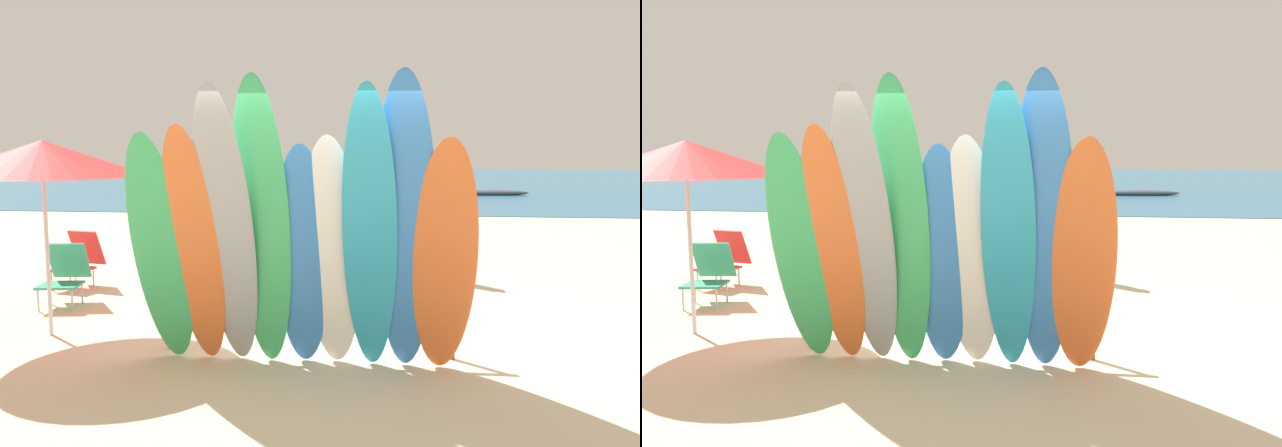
{
  "view_description": "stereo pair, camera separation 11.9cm",
  "coord_description": "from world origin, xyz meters",
  "views": [
    {
      "loc": [
        0.81,
        -6.11,
        2.06
      ],
      "look_at": [
        0.0,
        1.05,
        1.19
      ],
      "focal_mm": 35.75,
      "sensor_mm": 36.0,
      "label": 1
    },
    {
      "loc": [
        0.92,
        -6.1,
        2.06
      ],
      "look_at": [
        0.0,
        1.05,
        1.19
      ],
      "focal_mm": 35.75,
      "sensor_mm": 36.0,
      "label": 2
    }
  ],
  "objects": [
    {
      "name": "ground",
      "position": [
        0.0,
        14.0,
        0.0
      ],
      "size": [
        60.0,
        60.0,
        0.0
      ],
      "primitive_type": "plane",
      "color": "beige"
    },
    {
      "name": "ocean_water",
      "position": [
        0.0,
        32.93,
        0.01
      ],
      "size": [
        60.0,
        40.0,
        0.02
      ],
      "primitive_type": "cube",
      "color": "teal",
      "rests_on": "ground"
    },
    {
      "name": "surfboard_rack",
      "position": [
        0.0,
        0.0,
        0.54
      ],
      "size": [
        2.93,
        0.07,
        0.69
      ],
      "color": "brown",
      "rests_on": "ground"
    },
    {
      "name": "surfboard_green_0",
      "position": [
        -1.28,
        -0.58,
        1.1
      ],
      "size": [
        0.57,
        0.82,
        2.19
      ],
      "primitive_type": "ellipsoid",
      "rotation": [
        0.33,
        0.0,
        -0.04
      ],
      "color": "#38B266",
      "rests_on": "ground"
    },
    {
      "name": "surfboard_orange_1",
      "position": [
        -0.95,
        -0.6,
        1.13
      ],
      "size": [
        0.54,
        0.88,
        2.27
      ],
      "primitive_type": "ellipsoid",
      "rotation": [
        0.33,
        0.0,
        -0.06
      ],
      "color": "orange",
      "rests_on": "ground"
    },
    {
      "name": "surfboard_grey_2",
      "position": [
        -0.64,
        -0.65,
        1.29
      ],
      "size": [
        0.55,
        0.99,
        2.58
      ],
      "primitive_type": "ellipsoid",
      "rotation": [
        0.34,
        0.0,
        -0.05
      ],
      "color": "#999EA3",
      "rests_on": "ground"
    },
    {
      "name": "surfboard_green_3",
      "position": [
        -0.34,
        -0.56,
        1.34
      ],
      "size": [
        0.55,
        0.75,
        2.68
      ],
      "primitive_type": "ellipsoid",
      "rotation": [
        0.24,
        0.0,
        -0.05
      ],
      "color": "#38B266",
      "rests_on": "ground"
    },
    {
      "name": "surfboard_blue_4",
      "position": [
        0.01,
        -0.45,
        1.05
      ],
      "size": [
        0.54,
        0.61,
        2.1
      ],
      "primitive_type": "ellipsoid",
      "rotation": [
        0.25,
        0.0,
        0.04
      ],
      "color": "#337AD1",
      "rests_on": "ground"
    },
    {
      "name": "surfboard_white_5",
      "position": [
        0.28,
        -0.46,
        1.09
      ],
      "size": [
        0.58,
        0.67,
        2.17
      ],
      "primitive_type": "ellipsoid",
      "rotation": [
        0.25,
        0.0,
        -0.08
      ],
      "color": "white",
      "rests_on": "ground"
    },
    {
      "name": "surfboard_teal_6",
      "position": [
        0.62,
        -0.62,
        1.29
      ],
      "size": [
        0.53,
        0.89,
        2.58
      ],
      "primitive_type": "ellipsoid",
      "rotation": [
        0.31,
        0.0,
        -0.06
      ],
      "color": "#289EC6",
      "rests_on": "ground"
    },
    {
      "name": "surfboard_blue_7",
      "position": [
        0.93,
        -0.6,
        1.35
      ],
      "size": [
        0.61,
        0.89,
        2.69
      ],
      "primitive_type": "ellipsoid",
      "rotation": [
        0.28,
        0.0,
        -0.08
      ],
      "color": "#337AD1",
      "rests_on": "ground"
    },
    {
      "name": "surfboard_orange_8",
      "position": [
        1.27,
        -0.55,
        1.08
      ],
      "size": [
        0.57,
        0.7,
        2.15
      ],
      "primitive_type": "ellipsoid",
      "rotation": [
        0.28,
        0.0,
        -0.0
      ],
      "color": "orange",
      "rests_on": "ground"
    },
    {
      "name": "beachgoer_near_rack",
      "position": [
        -2.27,
        2.06,
        1.01
      ],
      "size": [
        0.5,
        0.5,
        1.76
      ],
      "rotation": [
        0.0,
        0.0,
        0.78
      ],
      "color": "beige",
      "rests_on": "ground"
    },
    {
      "name": "beachgoer_photographing",
      "position": [
        -1.28,
        6.11,
        0.88
      ],
      "size": [
        0.47,
        0.4,
        1.53
      ],
      "rotation": [
        0.0,
        0.0,
        3.84
      ],
      "color": "beige",
      "rests_on": "ground"
    },
    {
      "name": "beachgoer_strolling",
      "position": [
        1.2,
        4.03,
        0.93
      ],
      "size": [
        0.43,
        0.49,
        1.61
      ],
      "rotation": [
        0.0,
        0.0,
        5.42
      ],
      "color": "#9E704C",
      "rests_on": "ground"
    },
    {
      "name": "beach_chair_red",
      "position": [
        -3.42,
        1.63,
        0.43
      ],
      "size": [
        0.6,
        0.78,
        0.81
      ],
      "rotation": [
        0.0,
        0.0,
        0.15
      ],
      "color": "#B7B7BC",
      "rests_on": "ground"
    },
    {
      "name": "beach_chair_blue",
      "position": [
        -3.73,
        2.66,
        0.43
      ],
      "size": [
        0.64,
        0.76,
        0.83
      ],
      "rotation": [
        0.0,
        0.0,
        -0.22
      ],
      "color": "#B7B7BC",
      "rests_on": "ground"
    },
    {
      "name": "beach_umbrella",
      "position": [
        -2.89,
        0.32,
        1.94
      ],
      "size": [
        2.18,
        2.18,
        2.13
      ],
      "color": "silver",
      "rests_on": "ground"
    },
    {
      "name": "distant_boat",
      "position": [
        4.99,
        21.36,
        0.12
      ],
      "size": [
        3.24,
        0.93,
        0.26
      ],
      "color": "#4C515B",
      "rests_on": "ground"
    }
  ]
}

